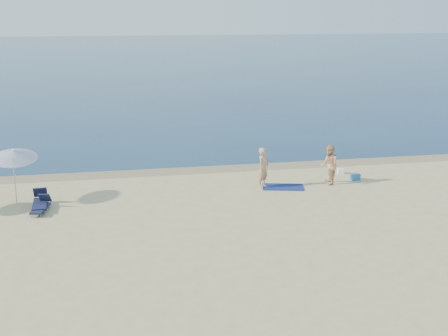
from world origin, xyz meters
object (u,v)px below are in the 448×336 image
Objects in this scene: person_left at (263,168)px; person_right at (329,165)px; umbrella_near at (14,154)px; blue_cooler at (355,177)px.

person_left is 3.26m from person_right.
person_right is 0.75× the size of umbrella_near.
blue_cooler is 16.00m from umbrella_near.
umbrella_near is at bearing -81.64° from person_right.
blue_cooler is 0.17× the size of umbrella_near.
person_left is 4.89m from blue_cooler.
person_left is 0.75× the size of umbrella_near.
umbrella_near reaches higher than blue_cooler.
umbrella_near is at bearing 135.02° from person_left.
person_left is 11.13m from umbrella_near.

